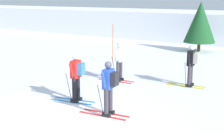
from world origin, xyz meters
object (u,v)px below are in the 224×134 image
Objects in this scene: skier_red at (76,75)px; conifer_far_right at (200,22)px; trail_marker_pole at (113,44)px; skier_white at (119,60)px; skier_blue at (109,86)px; skier_black at (191,64)px.

skier_red is 0.52× the size of conifer_far_right.
trail_marker_pole is 0.64× the size of conifer_far_right.
skier_red is at bearing -90.53° from conifer_far_right.
skier_white is 1.00× the size of skier_red.
trail_marker_pole is 6.87m from conifer_far_right.
conifer_far_right is (-1.56, 12.97, 1.00)m from skier_blue.
skier_red is at bearing -122.99° from skier_black.
trail_marker_pole is at bearing 157.24° from skier_black.
skier_red is at bearing -67.49° from trail_marker_pole.
skier_black is 1.00× the size of skier_blue.
skier_red is 6.73m from trail_marker_pole.
trail_marker_pole is (-4.25, 6.71, 0.10)m from skier_blue.
conifer_far_right reaches higher than skier_red.
skier_black is at bearing 78.26° from skier_blue.
skier_white and skier_red have the same top height.
skier_red is 0.81× the size of trail_marker_pole.
skier_black is (2.62, 4.04, 0.00)m from skier_red.
skier_white is at bearing 117.84° from skier_blue.
skier_black is at bearing 57.01° from skier_red.
skier_red is at bearing -85.41° from skier_white.
skier_white is 9.37m from conifer_far_right.
skier_blue is at bearing -16.39° from skier_red.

